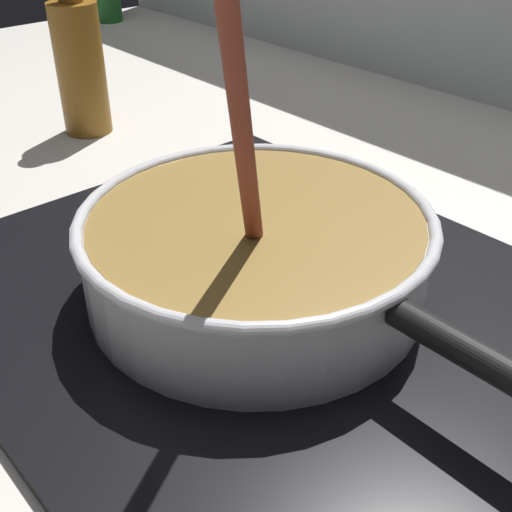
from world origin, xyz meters
TOP-DOWN VIEW (x-y plane):
  - ground at (0.00, 0.00)m, footprint 2.40×1.60m
  - hob_plate at (-0.05, 0.16)m, footprint 0.56×0.48m
  - burner_ring at (-0.05, 0.16)m, footprint 0.16×0.16m
  - spare_burner at (-0.22, 0.16)m, footprint 0.14×0.14m
  - cooking_pan at (-0.05, 0.16)m, footprint 0.42×0.30m
  - oil_bottle at (-0.52, 0.25)m, footprint 0.07×0.07m

SIDE VIEW (x-z plane):
  - ground at x=0.00m, z-range -0.04..0.00m
  - hob_plate at x=-0.05m, z-range 0.00..0.01m
  - spare_burner at x=-0.22m, z-range 0.01..0.02m
  - burner_ring at x=-0.05m, z-range 0.01..0.02m
  - cooking_pan at x=-0.05m, z-range -0.10..0.21m
  - oil_bottle at x=-0.52m, z-range -0.02..0.21m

